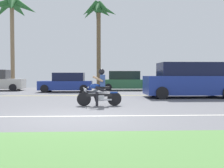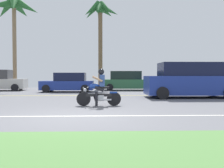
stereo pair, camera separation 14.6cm
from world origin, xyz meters
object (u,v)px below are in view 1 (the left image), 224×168
(parked_car_1, at_px, (67,83))
(parked_car_3, at_px, (194,81))
(palm_tree_2, at_px, (12,10))
(suv_nearby, at_px, (190,81))
(motorcyclist, at_px, (100,90))
(parked_car_2, at_px, (127,81))
(palm_tree_0, at_px, (99,16))

(parked_car_1, bearing_deg, parked_car_3, 12.28)
(palm_tree_2, bearing_deg, parked_car_3, -4.23)
(parked_car_1, bearing_deg, suv_nearby, -34.73)
(suv_nearby, distance_m, parked_car_1, 9.02)
(palm_tree_2, bearing_deg, motorcyclist, -57.85)
(parked_car_3, relative_size, palm_tree_2, 0.51)
(parked_car_1, xyz_separation_m, parked_car_2, (4.68, 2.02, 0.07))
(parked_car_1, relative_size, palm_tree_0, 0.47)
(motorcyclist, xyz_separation_m, parked_car_1, (-2.46, 8.71, 0.04))
(motorcyclist, distance_m, suv_nearby, 6.11)
(parked_car_1, relative_size, palm_tree_2, 0.47)
(motorcyclist, bearing_deg, palm_tree_2, 122.15)
(parked_car_2, bearing_deg, motorcyclist, -101.67)
(suv_nearby, distance_m, palm_tree_0, 12.83)
(palm_tree_2, bearing_deg, parked_car_1, -33.57)
(parked_car_2, bearing_deg, parked_car_3, 2.58)
(motorcyclist, xyz_separation_m, palm_tree_2, (-7.64, 12.15, 6.29))
(palm_tree_2, bearing_deg, palm_tree_0, 12.07)
(parked_car_2, distance_m, parked_car_3, 5.81)
(motorcyclist, relative_size, suv_nearby, 0.35)
(parked_car_1, height_order, parked_car_3, parked_car_3)
(parked_car_1, distance_m, parked_car_2, 5.09)
(motorcyclist, distance_m, palm_tree_2, 15.67)
(parked_car_3, bearing_deg, parked_car_2, -177.42)
(motorcyclist, xyz_separation_m, parked_car_2, (2.22, 10.73, 0.11))
(parked_car_1, distance_m, palm_tree_0, 8.34)
(palm_tree_2, bearing_deg, parked_car_2, -8.19)
(suv_nearby, xyz_separation_m, parked_car_1, (-7.41, 5.14, -0.26))
(parked_car_2, bearing_deg, suv_nearby, -69.11)
(parked_car_2, xyz_separation_m, parked_car_3, (5.80, 0.26, 0.03))
(motorcyclist, distance_m, parked_car_1, 9.06)
(parked_car_3, bearing_deg, palm_tree_2, 175.77)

